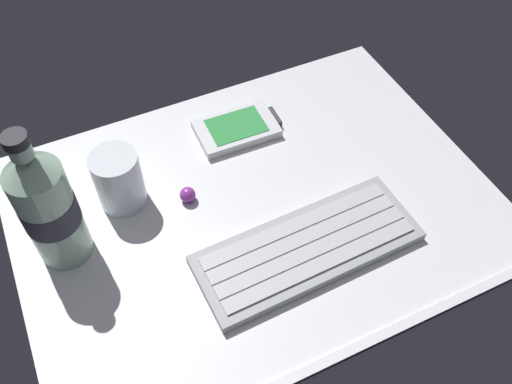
{
  "coord_description": "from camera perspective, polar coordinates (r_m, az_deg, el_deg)",
  "views": [
    {
      "loc": [
        -19.76,
        -41.81,
        60.92
      ],
      "look_at": [
        0.0,
        0.0,
        3.0
      ],
      "focal_mm": 39.19,
      "sensor_mm": 36.0,
      "label": 1
    }
  ],
  "objects": [
    {
      "name": "handheld_device",
      "position": [
        0.85,
        -1.91,
        6.5
      ],
      "size": [
        12.96,
        7.94,
        1.5
      ],
      "color": "silver",
      "rests_on": "ground_plane"
    },
    {
      "name": "water_bottle",
      "position": [
        0.69,
        -20.51,
        -1.43
      ],
      "size": [
        6.73,
        6.73,
        20.8
      ],
      "color": "#9EC1A8",
      "rests_on": "ground_plane"
    },
    {
      "name": "keyboard",
      "position": [
        0.72,
        5.29,
        -5.65
      ],
      "size": [
        29.31,
        11.86,
        1.7
      ],
      "color": "#93969B",
      "rests_on": "ground_plane"
    },
    {
      "name": "ground_plane",
      "position": [
        0.77,
        0.07,
        -1.97
      ],
      "size": [
        64.0,
        48.0,
        2.8
      ],
      "color": "silver"
    },
    {
      "name": "trackball_mouse",
      "position": [
        0.77,
        -7.0,
        -0.28
      ],
      "size": [
        2.2,
        2.2,
        2.2
      ],
      "primitive_type": "sphere",
      "color": "purple",
      "rests_on": "ground_plane"
    },
    {
      "name": "juice_cup",
      "position": [
        0.76,
        -13.81,
        1.06
      ],
      "size": [
        6.4,
        6.4,
        8.5
      ],
      "color": "silver",
      "rests_on": "ground_plane"
    }
  ]
}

